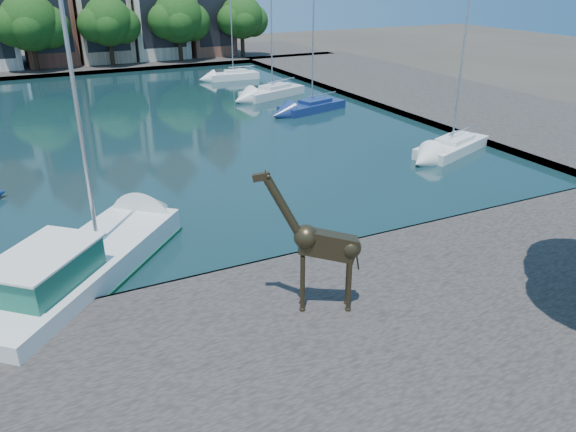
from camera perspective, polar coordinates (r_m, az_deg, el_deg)
name	(u,v)px	position (r m, az deg, el deg)	size (l,w,h in m)	color
ground	(302,262)	(22.21, 1.45, -4.65)	(160.00, 160.00, 0.00)	#38332B
water_basin	(153,124)	(43.56, -13.55, 9.11)	(38.00, 50.00, 0.08)	black
near_quay	(414,357)	(17.19, 12.68, -13.80)	(50.00, 14.00, 0.50)	#453F3C
far_quay	(88,62)	(74.55, -19.64, 14.48)	(60.00, 16.00, 0.50)	#453F3C
right_quay	(421,91)	(54.55, 13.38, 12.22)	(14.00, 52.00, 0.50)	#453F3C
far_tree_mid_west	(31,24)	(68.04, -24.65, 17.28)	(7.80, 6.00, 8.00)	#332114
far_tree_mid_east	(109,23)	(68.90, -17.73, 18.17)	(7.02, 5.40, 7.52)	#332114
far_tree_east	(179,19)	(70.64, -11.01, 19.02)	(7.54, 5.80, 7.84)	#332114
far_tree_far_east	(242,18)	(73.24, -4.65, 19.37)	(6.76, 5.20, 7.36)	#332114
giraffe_statue	(320,244)	(17.40, 3.26, -2.87)	(3.05, 1.73, 4.64)	#322919
motorsailer	(74,267)	(21.34, -20.91, -4.90)	(8.95, 9.50, 10.61)	silver
sailboat_right_a	(452,144)	(36.71, 16.31, 6.99)	(6.30, 4.09, 9.75)	white
sailboat_right_b	(312,105)	(46.13, 2.45, 11.21)	(6.12, 3.50, 9.07)	navy
sailboat_right_c	(272,90)	(51.60, -1.62, 12.63)	(6.64, 4.28, 9.71)	silver
sailboat_right_d	(233,74)	(60.42, -5.59, 14.14)	(5.18, 1.88, 8.48)	white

